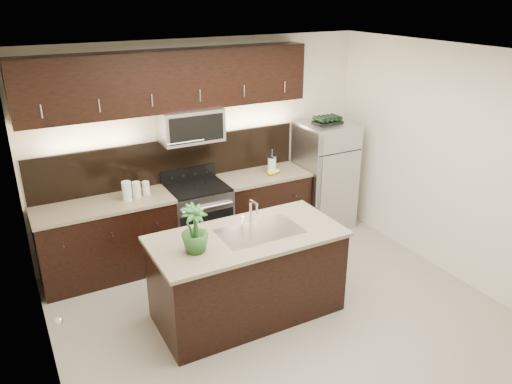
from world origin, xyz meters
The scene contains 12 objects.
ground centered at (0.00, 0.00, 0.00)m, with size 4.50×4.50×0.00m, color gray.
room_walls centered at (-0.11, -0.04, 1.70)m, with size 4.52×4.02×2.71m.
counter_run centered at (-0.46, 1.69, 0.47)m, with size 3.51×0.65×0.94m.
upper_fixtures centered at (-0.43, 1.84, 2.14)m, with size 3.49×0.40×1.66m.
island centered at (-0.31, 0.20, 0.47)m, with size 1.96×0.96×0.94m.
sink_faucet centered at (-0.16, 0.21, 0.96)m, with size 0.84×0.50×0.28m.
refrigerator centered at (1.68, 1.63, 0.77)m, with size 0.74×0.67×1.53m, color #B2B2B7.
wine_rack centered at (1.68, 1.63, 1.57)m, with size 0.38×0.23×0.09m.
plant centered at (-0.89, 0.13, 1.17)m, with size 0.26×0.26×0.47m, color #255120.
canisters centered at (-1.04, 1.67, 1.04)m, with size 0.34×0.17×0.24m.
french_press centered at (0.81, 1.64, 1.06)m, with size 0.11×0.11×0.33m.
bananas centered at (0.76, 1.61, 0.97)m, with size 0.21×0.16×0.06m, color yellow.
Camera 1 is at (-2.36, -3.80, 3.24)m, focal length 35.00 mm.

